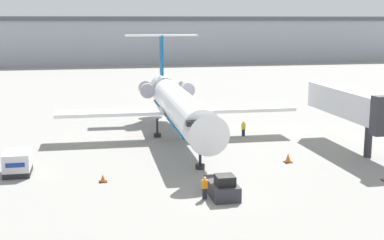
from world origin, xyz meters
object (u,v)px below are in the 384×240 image
Objects in this scene: airplane_main at (178,104)px; pushback_tug at (222,187)px; worker_near_tug at (205,188)px; luggage_cart at (17,163)px; traffic_cone_right at (288,158)px; worker_by_wing at (243,129)px; traffic_cone_left at (103,178)px; jet_bridge at (354,104)px.

pushback_tug is at bearing -90.62° from airplane_main.
airplane_main is at bearing 89.38° from pushback_tug.
worker_near_tug is (-1.60, -19.79, -2.82)m from airplane_main.
traffic_cone_right is at bearing -2.33° from luggage_cart.
pushback_tug reaches higher than traffic_cone_right.
airplane_main is 18.91× the size of worker_by_wing.
jet_bridge is (24.26, 6.02, 4.17)m from traffic_cone_left.
jet_bridge reaches higher than pushback_tug.
airplane_main is 49.11× the size of traffic_cone_left.
worker_by_wing is at bearing 93.96° from traffic_cone_right.
traffic_cone_right is (8.07, 7.67, -0.24)m from pushback_tug.
worker_near_tug is at bearing -146.34° from jet_bridge.
jet_bridge is at bearing 4.54° from luggage_cart.
traffic_cone_left is at bearing 141.34° from worker_near_tug.
worker_near_tug is at bearing -38.66° from traffic_cone_left.
traffic_cone_left is at bearing -138.64° from worker_by_wing.
jet_bridge is (7.89, 3.40, 4.06)m from traffic_cone_right.
worker_near_tug is 2.63× the size of traffic_cone_left.
pushback_tug reaches higher than worker_near_tug.
airplane_main is at bearing 124.03° from traffic_cone_right.
jet_bridge is (17.35, 11.55, 3.60)m from worker_near_tug.
luggage_cart reaches higher than pushback_tug.
jet_bridge reaches higher than traffic_cone_left.
luggage_cart is 1.90× the size of worker_by_wing.
luggage_cart is at bearing 146.37° from worker_near_tug.
jet_bridge is (31.01, 2.46, 3.51)m from luggage_cart.
traffic_cone_right is (7.86, -11.64, -3.27)m from airplane_main.
worker_near_tug is (-1.39, -0.48, 0.21)m from pushback_tug.
worker_by_wing is at bearing 24.46° from luggage_cart.
worker_near_tug is at bearing -33.63° from luggage_cart.
jet_bridge is at bearing -27.62° from airplane_main.
worker_by_wing is 12.14m from jet_bridge.
worker_by_wing is (7.09, -0.53, -2.83)m from airplane_main.
worker_near_tug is 21.13m from worker_by_wing.
worker_near_tug is 1.01× the size of worker_by_wing.
jet_bridge reaches higher than traffic_cone_right.
luggage_cart is at bearing -155.54° from worker_by_wing.
worker_near_tug is at bearing -139.25° from traffic_cone_right.
worker_by_wing is (22.35, 10.17, -0.11)m from luggage_cart.
pushback_tug is at bearing -136.45° from traffic_cone_right.
traffic_cone_left is 25.34m from jet_bridge.
worker_by_wing is 0.11× the size of jet_bridge.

